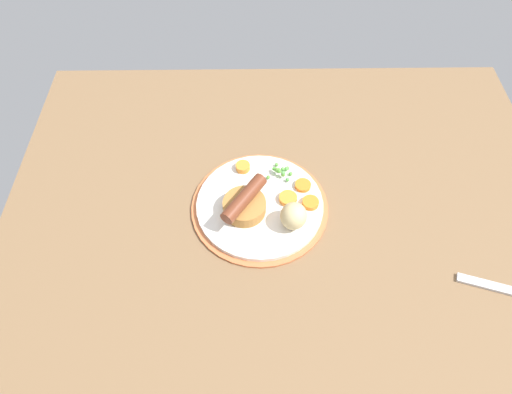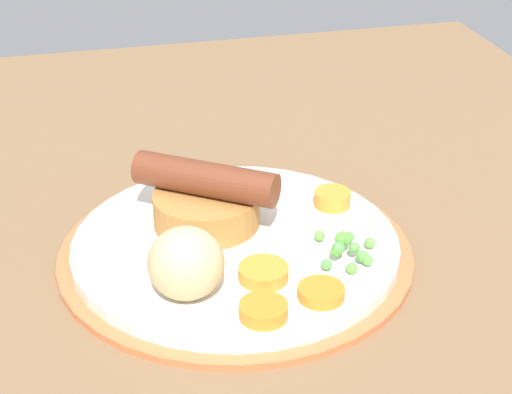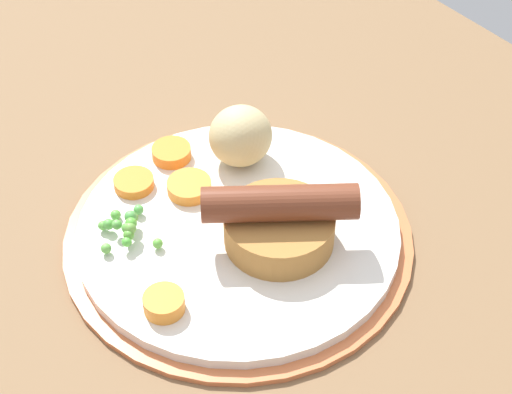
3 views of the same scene
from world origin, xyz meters
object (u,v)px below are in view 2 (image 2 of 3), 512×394
object	(u,v)px
dinner_plate	(236,249)
carrot_slice_4	(263,311)
pea_pile	(345,247)
carrot_slice_0	(321,293)
carrot_slice_2	(332,198)
potato_chunk_0	(186,263)
sausage_pudding	(206,199)
carrot_slice_1	(263,273)

from	to	relation	value
dinner_plate	carrot_slice_4	size ratio (longest dim) A/B	8.29
pea_pile	carrot_slice_0	distance (cm)	5.41
pea_pile	carrot_slice_2	world-z (taller)	pea_pile
pea_pile	carrot_slice_2	bearing A→B (deg)	168.42
carrot_slice_2	pea_pile	bearing A→B (deg)	-11.58
potato_chunk_0	pea_pile	bearing A→B (deg)	98.56
dinner_plate	pea_pile	world-z (taller)	pea_pile
carrot_slice_0	carrot_slice_4	size ratio (longest dim) A/B	0.99
sausage_pudding	potato_chunk_0	world-z (taller)	sausage_pudding
sausage_pudding	carrot_slice_4	distance (cm)	12.90
dinner_plate	potato_chunk_0	bearing A→B (deg)	-37.78
carrot_slice_0	carrot_slice_2	world-z (taller)	carrot_slice_2
dinner_plate	carrot_slice_0	distance (cm)	9.58
sausage_pudding	carrot_slice_1	size ratio (longest dim) A/B	3.06
potato_chunk_0	carrot_slice_2	world-z (taller)	potato_chunk_0
pea_pile	potato_chunk_0	distance (cm)	12.15
potato_chunk_0	carrot_slice_1	distance (cm)	5.90
pea_pile	carrot_slice_1	distance (cm)	6.54
dinner_plate	pea_pile	xyz separation A→B (cm)	(4.30, 7.19, 1.79)
dinner_plate	carrot_slice_4	distance (cm)	9.87
sausage_pudding	carrot_slice_4	bearing A→B (deg)	130.77
sausage_pudding	carrot_slice_1	bearing A→B (deg)	140.74
carrot_slice_2	sausage_pudding	bearing A→B (deg)	-88.12
carrot_slice_1	carrot_slice_2	world-z (taller)	carrot_slice_2
dinner_plate	carrot_slice_0	xyz separation A→B (cm)	(8.63, 3.98, 1.24)
dinner_plate	carrot_slice_1	bearing A→B (deg)	7.96
pea_pile	carrot_slice_0	size ratio (longest dim) A/B	1.68
pea_pile	potato_chunk_0	bearing A→B (deg)	-81.44
dinner_plate	carrot_slice_2	size ratio (longest dim) A/B	9.21
pea_pile	carrot_slice_1	bearing A→B (deg)	-79.48
carrot_slice_0	carrot_slice_4	world-z (taller)	carrot_slice_4
potato_chunk_0	carrot_slice_2	bearing A→B (deg)	124.90
sausage_pudding	potato_chunk_0	size ratio (longest dim) A/B	2.08
potato_chunk_0	carrot_slice_2	size ratio (longest dim) A/B	1.78
sausage_pudding	carrot_slice_2	xyz separation A→B (cm)	(-0.34, 10.36, -1.49)
pea_pile	carrot_slice_4	distance (cm)	9.30
carrot_slice_0	carrot_slice_1	distance (cm)	4.49
carrot_slice_1	carrot_slice_2	distance (cm)	11.87
carrot_slice_4	carrot_slice_0	bearing A→B (deg)	104.88
dinner_plate	sausage_pudding	size ratio (longest dim) A/B	2.49
sausage_pudding	pea_pile	size ratio (longest dim) A/B	2.01
sausage_pudding	carrot_slice_0	distance (cm)	12.98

